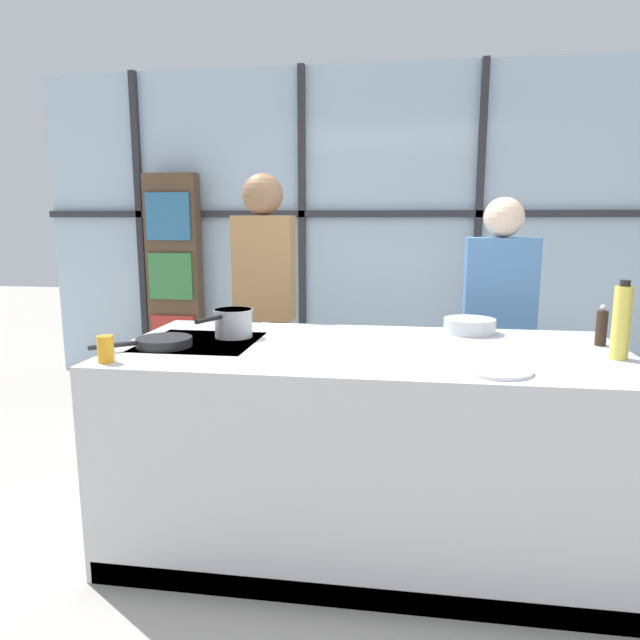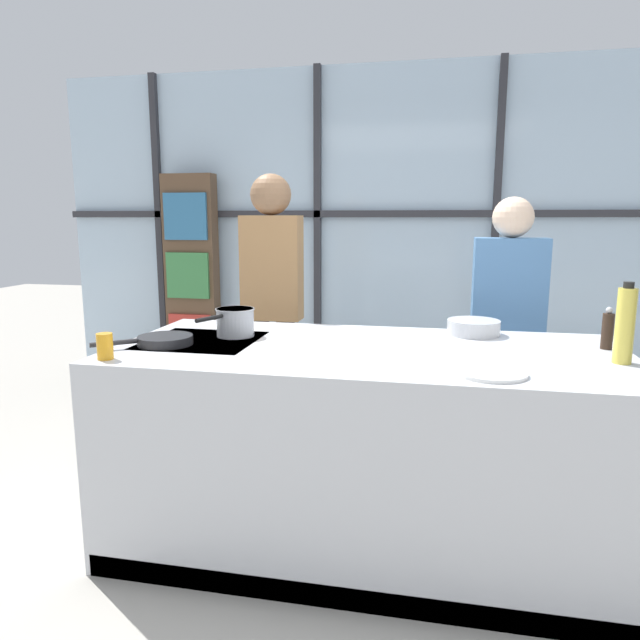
# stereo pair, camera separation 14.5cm
# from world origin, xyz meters

# --- Properties ---
(ground_plane) EXTENTS (18.00, 18.00, 0.00)m
(ground_plane) POSITION_xyz_m (0.00, 0.00, 0.00)
(ground_plane) COLOR #ADA89E
(back_window_wall) EXTENTS (6.40, 0.10, 2.80)m
(back_window_wall) POSITION_xyz_m (0.00, 2.63, 1.40)
(back_window_wall) COLOR silver
(back_window_wall) RESTS_ON ground_plane
(bookshelf) EXTENTS (0.48, 0.19, 1.90)m
(bookshelf) POSITION_xyz_m (-1.93, 2.44, 0.95)
(bookshelf) COLOR brown
(bookshelf) RESTS_ON ground_plane
(demo_island) EXTENTS (2.26, 1.05, 0.93)m
(demo_island) POSITION_xyz_m (-0.00, -0.00, 0.47)
(demo_island) COLOR silver
(demo_island) RESTS_ON ground_plane
(spectator_far_left) EXTENTS (0.36, 0.25, 1.77)m
(spectator_far_left) POSITION_xyz_m (-0.70, 0.88, 1.05)
(spectator_far_left) COLOR black
(spectator_far_left) RESTS_ON ground_plane
(spectator_center_left) EXTENTS (0.40, 0.23, 1.62)m
(spectator_center_left) POSITION_xyz_m (0.70, 0.88, 0.93)
(spectator_center_left) COLOR black
(spectator_center_left) RESTS_ON ground_plane
(frying_pan) EXTENTS (0.38, 0.34, 0.04)m
(frying_pan) POSITION_xyz_m (-0.92, -0.13, 0.95)
(frying_pan) COLOR #232326
(frying_pan) RESTS_ON demo_island
(saucepan) EXTENTS (0.21, 0.33, 0.14)m
(saucepan) POSITION_xyz_m (-0.67, 0.12, 1.00)
(saucepan) COLOR silver
(saucepan) RESTS_ON demo_island
(white_plate) EXTENTS (0.27, 0.27, 0.01)m
(white_plate) POSITION_xyz_m (0.50, -0.35, 0.94)
(white_plate) COLOR white
(white_plate) RESTS_ON demo_island
(mixing_bowl) EXTENTS (0.26, 0.26, 0.07)m
(mixing_bowl) POSITION_xyz_m (0.48, 0.40, 0.97)
(mixing_bowl) COLOR silver
(mixing_bowl) RESTS_ON demo_island
(oil_bottle) EXTENTS (0.07, 0.07, 0.33)m
(oil_bottle) POSITION_xyz_m (1.03, -0.07, 1.09)
(oil_bottle) COLOR #E0CC4C
(oil_bottle) RESTS_ON demo_island
(pepper_grinder) EXTENTS (0.05, 0.05, 0.19)m
(pepper_grinder) POSITION_xyz_m (1.04, 0.19, 1.02)
(pepper_grinder) COLOR #332319
(pepper_grinder) RESTS_ON demo_island
(juice_glass_near) EXTENTS (0.07, 0.07, 0.11)m
(juice_glass_near) POSITION_xyz_m (-1.03, -0.43, 0.99)
(juice_glass_near) COLOR orange
(juice_glass_near) RESTS_ON demo_island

